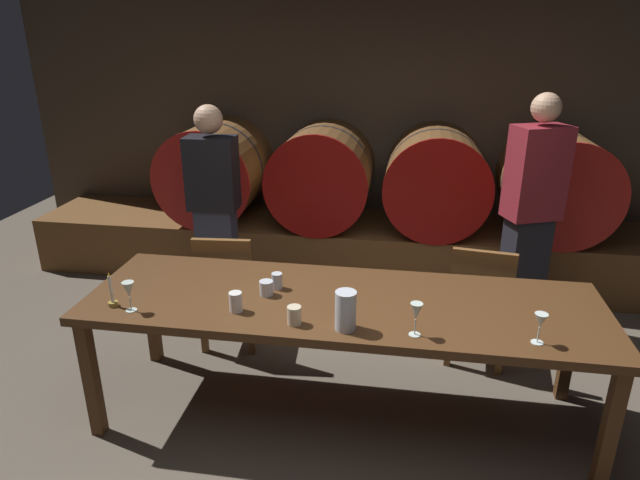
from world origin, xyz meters
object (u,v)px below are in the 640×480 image
at_px(dining_table, 342,310).
at_px(cup_far_left, 236,302).
at_px(wine_barrel_center_right, 436,179).
at_px(wine_glass_left, 129,290).
at_px(guest_left, 215,209).
at_px(pitcher, 346,311).
at_px(guest_right, 531,214).
at_px(wine_barrel_far_left, 217,170).
at_px(chair_right, 480,299).
at_px(cup_center_left, 266,288).
at_px(cup_center_right, 277,281).
at_px(cup_far_right, 294,315).
at_px(wine_barrel_center_left, 323,175).
at_px(wine_glass_center, 416,313).
at_px(chair_left, 228,285).
at_px(wine_barrel_far_right, 555,184).
at_px(candle_center, 112,297).
at_px(wine_glass_right, 540,322).

distance_m(dining_table, cup_far_left, 0.60).
relative_size(wine_barrel_center_right, wine_glass_left, 5.49).
relative_size(guest_left, pitcher, 8.06).
height_order(dining_table, guest_right, guest_right).
height_order(wine_barrel_far_left, guest_left, guest_left).
height_order(chair_right, cup_center_left, chair_right).
bearing_deg(guest_left, cup_center_right, 121.34).
bearing_deg(cup_center_left, cup_center_right, 66.20).
relative_size(cup_center_left, cup_far_right, 0.87).
xyz_separation_m(wine_barrel_center_left, wine_glass_center, (0.83, -2.39, -0.04)).
relative_size(chair_left, chair_right, 1.00).
bearing_deg(dining_table, cup_far_left, -157.83).
height_order(wine_barrel_center_right, wine_glass_center, wine_barrel_center_right).
bearing_deg(wine_barrel_far_left, wine_barrel_center_left, 0.00).
relative_size(chair_right, guest_left, 0.53).
xyz_separation_m(wine_barrel_far_right, cup_far_left, (-2.12, -2.30, -0.11)).
bearing_deg(cup_center_left, wine_glass_center, -20.35).
xyz_separation_m(wine_barrel_far_left, cup_far_right, (1.22, -2.38, -0.12)).
height_order(dining_table, candle_center, candle_center).
relative_size(dining_table, candle_center, 14.13).
xyz_separation_m(wine_glass_center, cup_far_right, (-0.61, 0.01, -0.08)).
distance_m(wine_barrel_far_left, cup_far_left, 2.46).
xyz_separation_m(wine_barrel_center_right, pitcher, (-0.51, -2.39, -0.06)).
bearing_deg(pitcher, cup_far_right, 178.42).
relative_size(guest_left, guest_right, 0.93).
height_order(chair_left, pitcher, pitcher).
height_order(chair_right, guest_left, guest_left).
distance_m(wine_barrel_center_right, cup_center_left, 2.32).
height_order(wine_barrel_far_left, cup_far_right, wine_barrel_far_left).
bearing_deg(wine_barrel_center_right, wine_glass_left, -125.06).
height_order(wine_barrel_center_right, cup_center_right, wine_barrel_center_right).
relative_size(wine_barrel_center_left, pitcher, 4.49).
bearing_deg(cup_center_right, chair_left, 131.78).
bearing_deg(wine_glass_right, cup_center_left, 168.51).
xyz_separation_m(dining_table, cup_far_left, (-0.55, -0.22, 0.12)).
height_order(wine_glass_center, cup_far_right, wine_glass_center).
relative_size(wine_glass_left, cup_center_right, 1.79).
xyz_separation_m(wine_barrel_far_right, candle_center, (-2.79, -2.35, -0.11)).
height_order(chair_right, guest_right, guest_right).
relative_size(wine_barrel_far_right, chair_left, 1.05).
bearing_deg(wine_barrel_far_left, wine_glass_center, -52.56).
distance_m(candle_center, wine_glass_right, 2.21).
height_order(pitcher, cup_far_right, pitcher).
relative_size(cup_center_right, cup_far_right, 0.96).
xyz_separation_m(wine_glass_center, cup_center_left, (-0.83, 0.31, -0.08)).
bearing_deg(chair_right, dining_table, 47.73).
height_order(guest_right, cup_far_right, guest_right).
relative_size(pitcher, cup_center_right, 2.19).
bearing_deg(cup_far_right, wine_barrel_far_right, 53.23).
bearing_deg(cup_center_right, cup_center_left, -113.80).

